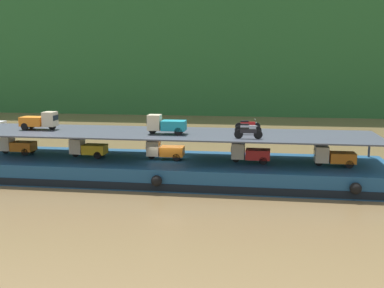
% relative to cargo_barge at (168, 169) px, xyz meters
% --- Properties ---
extents(ground_plane, '(400.00, 400.00, 0.00)m').
position_rel_cargo_barge_xyz_m(ground_plane, '(0.00, 0.02, -0.75)').
color(ground_plane, brown).
extents(hillside_far_bank, '(124.00, 38.27, 32.10)m').
position_rel_cargo_barge_xyz_m(hillside_far_bank, '(0.00, 60.97, 17.33)').
color(hillside_far_bank, '#235628').
rests_on(hillside_far_bank, ground).
extents(cargo_barge, '(31.52, 7.86, 1.50)m').
position_rel_cargo_barge_xyz_m(cargo_barge, '(0.00, 0.00, 0.00)').
color(cargo_barge, navy).
rests_on(cargo_barge, ground).
extents(cargo_rack, '(29.92, 6.47, 2.00)m').
position_rel_cargo_barge_xyz_m(cargo_rack, '(0.00, 0.02, 2.69)').
color(cargo_rack, '#383D47').
rests_on(cargo_rack, cargo_barge).
extents(mini_truck_lower_stern, '(2.75, 1.22, 1.38)m').
position_rel_cargo_barge_xyz_m(mini_truck_lower_stern, '(-12.13, 0.33, 1.44)').
color(mini_truck_lower_stern, orange).
rests_on(mini_truck_lower_stern, cargo_barge).
extents(mini_truck_lower_aft, '(2.75, 1.22, 1.38)m').
position_rel_cargo_barge_xyz_m(mini_truck_lower_aft, '(-6.16, -0.07, 1.44)').
color(mini_truck_lower_aft, gold).
rests_on(mini_truck_lower_aft, cargo_barge).
extents(mini_truck_lower_mid, '(2.76, 1.23, 1.38)m').
position_rel_cargo_barge_xyz_m(mini_truck_lower_mid, '(-0.25, -0.00, 1.44)').
color(mini_truck_lower_mid, orange).
rests_on(mini_truck_lower_mid, cargo_barge).
extents(mini_truck_lower_fore, '(2.77, 1.26, 1.38)m').
position_rel_cargo_barge_xyz_m(mini_truck_lower_fore, '(6.00, -0.22, 1.44)').
color(mini_truck_lower_fore, red).
rests_on(mini_truck_lower_fore, cargo_barge).
extents(mini_truck_lower_bow, '(2.75, 1.22, 1.38)m').
position_rel_cargo_barge_xyz_m(mini_truck_lower_bow, '(11.73, -0.56, 1.44)').
color(mini_truck_lower_bow, orange).
rests_on(mini_truck_lower_bow, cargo_barge).
extents(mini_truck_upper_stern, '(2.74, 1.21, 1.38)m').
position_rel_cargo_barge_xyz_m(mini_truck_upper_stern, '(-10.00, 0.12, 3.44)').
color(mini_truck_upper_stern, orange).
rests_on(mini_truck_upper_stern, cargo_rack).
extents(mini_truck_upper_mid, '(2.75, 1.22, 1.38)m').
position_rel_cargo_barge_xyz_m(mini_truck_upper_mid, '(0.02, -0.69, 3.44)').
color(mini_truck_upper_mid, teal).
rests_on(mini_truck_upper_mid, cargo_rack).
extents(motorcycle_upper_port, '(1.90, 0.55, 0.87)m').
position_rel_cargo_barge_xyz_m(motorcycle_upper_port, '(5.87, -1.92, 3.18)').
color(motorcycle_upper_port, black).
rests_on(motorcycle_upper_port, cargo_rack).
extents(motorcycle_upper_centre, '(1.90, 0.55, 0.87)m').
position_rel_cargo_barge_xyz_m(motorcycle_upper_centre, '(5.80, 0.02, 3.18)').
color(motorcycle_upper_centre, black).
rests_on(motorcycle_upper_centre, cargo_rack).
extents(motorcycle_upper_stbd, '(1.89, 0.55, 0.87)m').
position_rel_cargo_barge_xyz_m(motorcycle_upper_stbd, '(5.72, 1.96, 3.18)').
color(motorcycle_upper_stbd, black).
rests_on(motorcycle_upper_stbd, cargo_rack).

